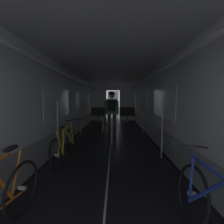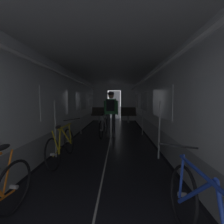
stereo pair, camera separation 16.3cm
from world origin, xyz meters
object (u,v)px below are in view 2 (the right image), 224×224
at_px(person_cyclist_aisle, 111,109).
at_px(bench_seat_far_left, 99,113).
at_px(bicycle_yellow, 62,145).
at_px(bench_seat_far_right, 128,113).
at_px(bicycle_silver_in_aisle, 104,126).

bearing_deg(person_cyclist_aisle, bench_seat_far_left, 102.97).
height_order(bicycle_yellow, person_cyclist_aisle, person_cyclist_aisle).
bearing_deg(bench_seat_far_left, bench_seat_far_right, 0.00).
xyz_separation_m(bench_seat_far_right, bicycle_yellow, (-1.92, -6.21, -0.19)).
height_order(person_cyclist_aisle, bicycle_silver_in_aisle, person_cyclist_aisle).
relative_size(bench_seat_far_left, bench_seat_far_right, 1.00).
distance_m(bench_seat_far_right, bicycle_yellow, 6.50).
bearing_deg(bicycle_silver_in_aisle, bench_seat_far_left, 99.37).
relative_size(bench_seat_far_left, bicycle_yellow, 0.58).
xyz_separation_m(person_cyclist_aisle, bicycle_silver_in_aisle, (-0.30, 0.26, -0.69)).
bearing_deg(bench_seat_far_right, bicycle_yellow, -107.17).
distance_m(bench_seat_far_right, bicycle_silver_in_aisle, 3.88).
bearing_deg(bench_seat_far_right, bench_seat_far_left, 180.00).
xyz_separation_m(bench_seat_far_right, bicycle_silver_in_aisle, (-1.19, -3.69, -0.18)).
relative_size(bicycle_yellow, person_cyclist_aisle, 0.98).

